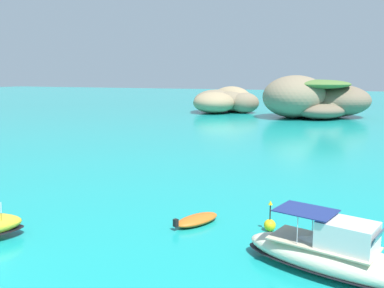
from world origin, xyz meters
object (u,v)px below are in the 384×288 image
(islet_small, at_px, (225,101))
(motorboat_cream, at_px, (337,257))
(islet_large, at_px, (312,99))
(channel_buoy, at_px, (270,224))
(dinghy_tender, at_px, (197,220))

(islet_small, relative_size, motorboat_cream, 2.08)
(islet_large, relative_size, channel_buoy, 13.81)
(dinghy_tender, bearing_deg, islet_small, 107.92)
(islet_large, relative_size, islet_small, 1.32)
(islet_large, height_order, dinghy_tender, islet_large)
(motorboat_cream, distance_m, channel_buoy, 4.73)
(islet_small, bearing_deg, motorboat_cream, -67.45)
(dinghy_tender, distance_m, channel_buoy, 3.55)
(dinghy_tender, relative_size, channel_buoy, 1.91)
(islet_small, bearing_deg, dinghy_tender, -72.08)
(dinghy_tender, bearing_deg, channel_buoy, 8.63)
(dinghy_tender, xyz_separation_m, channel_buoy, (3.51, 0.53, 0.11))
(islet_small, height_order, motorboat_cream, islet_small)
(islet_small, height_order, dinghy_tender, islet_small)
(islet_small, bearing_deg, channel_buoy, -68.97)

